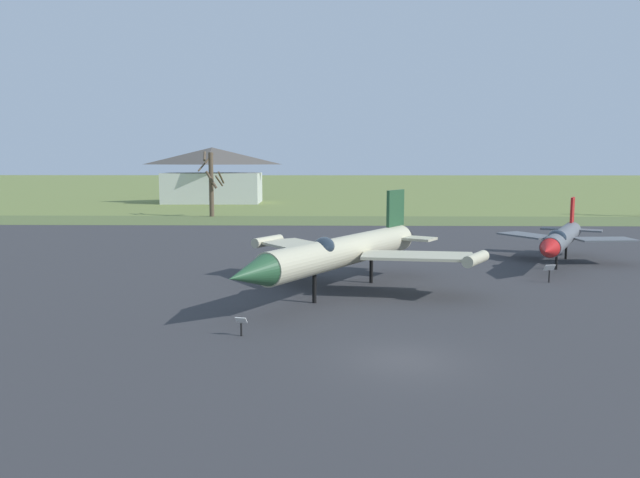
# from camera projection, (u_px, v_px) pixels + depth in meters

# --- Properties ---
(ground_plane) EXTENTS (600.00, 600.00, 0.00)m
(ground_plane) POSITION_uv_depth(u_px,v_px,m) (404.00, 361.00, 22.55)
(ground_plane) COLOR olive
(asphalt_apron) EXTENTS (109.04, 58.92, 0.05)m
(asphalt_apron) POSITION_uv_depth(u_px,v_px,m) (373.00, 273.00, 40.08)
(asphalt_apron) COLOR #333335
(asphalt_apron) RESTS_ON ground
(grass_verge_strip) EXTENTS (169.04, 12.00, 0.06)m
(grass_verge_strip) POSITION_uv_depth(u_px,v_px,m) (355.00, 221.00, 75.26)
(grass_verge_strip) COLOR #576637
(grass_verge_strip) RESTS_ON ground
(jet_fighter_front_left) EXTENTS (13.33, 16.02, 5.41)m
(jet_fighter_front_left) POSITION_uv_depth(u_px,v_px,m) (341.00, 251.00, 33.56)
(jet_fighter_front_left) COLOR #B7B293
(jet_fighter_front_left) RESTS_ON ground
(info_placard_front_left) EXTENTS (0.50, 0.34, 0.86)m
(info_placard_front_left) POSITION_uv_depth(u_px,v_px,m) (241.00, 325.00, 25.55)
(info_placard_front_left) COLOR black
(info_placard_front_left) RESTS_ON ground
(jet_fighter_rear_center) EXTENTS (9.01, 13.12, 4.46)m
(jet_fighter_rear_center) POSITION_uv_depth(u_px,v_px,m) (561.00, 238.00, 42.92)
(jet_fighter_rear_center) COLOR #565B60
(jet_fighter_rear_center) RESTS_ON ground
(info_placard_rear_center) EXTENTS (0.68, 0.38, 1.14)m
(info_placard_rear_center) POSITION_uv_depth(u_px,v_px,m) (549.00, 271.00, 36.80)
(info_placard_rear_center) COLOR black
(info_placard_rear_center) RESTS_ON ground
(bare_tree_far_left) EXTENTS (3.26, 3.21, 8.49)m
(bare_tree_far_left) POSITION_uv_depth(u_px,v_px,m) (211.00, 182.00, 80.42)
(bare_tree_far_left) COLOR brown
(bare_tree_far_left) RESTS_ON ground
(visitor_building) EXTENTS (17.45, 10.13, 9.56)m
(visitor_building) POSITION_uv_depth(u_px,v_px,m) (213.00, 176.00, 107.84)
(visitor_building) COLOR beige
(visitor_building) RESTS_ON ground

